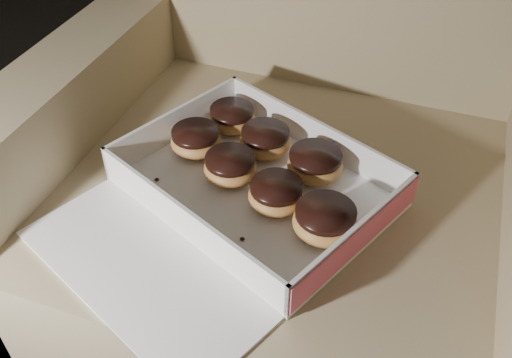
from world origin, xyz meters
The scene contains 14 objects.
armchair centered at (-0.21, 0.50, 0.30)m, with size 0.90×0.76×0.94m.
bakery_box centered at (-0.26, 0.35, 0.43)m, with size 0.53×0.56×0.07m.
donut_a centered at (-0.29, 0.40, 0.45)m, with size 0.08×0.08×0.04m.
donut_b centered at (-0.12, 0.33, 0.45)m, with size 0.09×0.09×0.05m.
donut_c centered at (-0.20, 0.36, 0.45)m, with size 0.08×0.08×0.04m.
donut_d centered at (-0.26, 0.48, 0.45)m, with size 0.08×0.08×0.04m.
donut_e centered at (-0.17, 0.45, 0.45)m, with size 0.09×0.09×0.04m.
donut_f centered at (-0.34, 0.52, 0.45)m, with size 0.08×0.08×0.04m.
donut_g centered at (-0.37, 0.44, 0.45)m, with size 0.08×0.08×0.04m.
crumb_a centered at (-0.40, 0.35, 0.43)m, with size 0.01×0.01×0.00m, color black.
crumb_b centered at (-0.22, 0.28, 0.43)m, with size 0.01×0.01×0.00m, color black.
crumb_c centered at (-0.36, 0.31, 0.43)m, with size 0.01×0.01×0.00m, color black.
crumb_d centered at (-0.24, 0.27, 0.43)m, with size 0.01×0.01×0.00m, color black.
crumb_e centered at (-0.09, 0.29, 0.43)m, with size 0.01×0.01×0.00m, color black.
Camera 1 is at (-0.02, -0.23, 1.03)m, focal length 40.00 mm.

